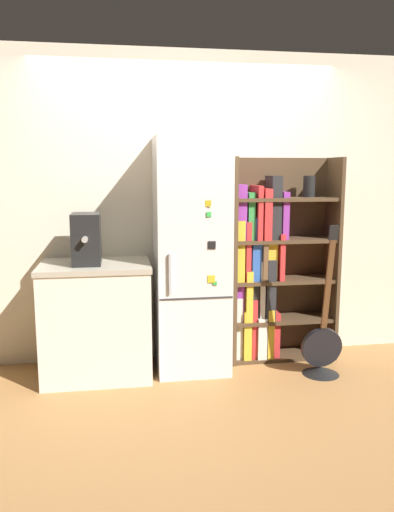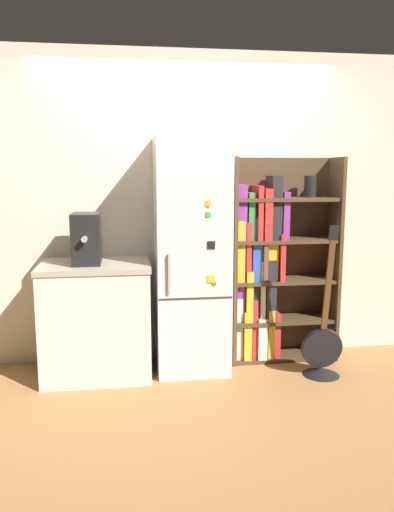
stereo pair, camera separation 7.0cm
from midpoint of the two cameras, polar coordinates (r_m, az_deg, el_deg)
ground_plane at (r=4.12m, az=-0.81°, el=-13.39°), size 16.00×16.00×0.00m
wall_back at (r=4.28m, az=-1.74°, el=5.43°), size 8.00×0.05×2.60m
refrigerator at (r=4.02m, az=-1.18°, el=0.02°), size 0.58×0.59×1.88m
bookshelf at (r=4.32m, az=7.58°, el=-1.30°), size 0.92×0.33×1.73m
kitchen_counter at (r=4.07m, az=-11.87°, el=-7.09°), size 0.85×0.64×0.91m
espresso_machine at (r=3.92m, az=-13.02°, el=1.92°), size 0.21×0.37×0.39m
guitar at (r=4.17m, az=13.58°, el=-10.79°), size 0.33×0.30×1.22m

